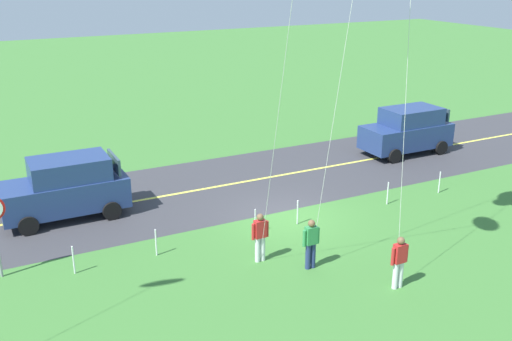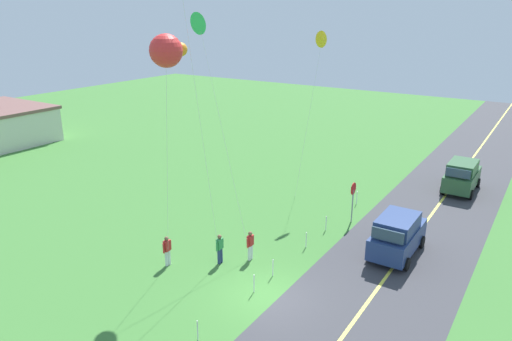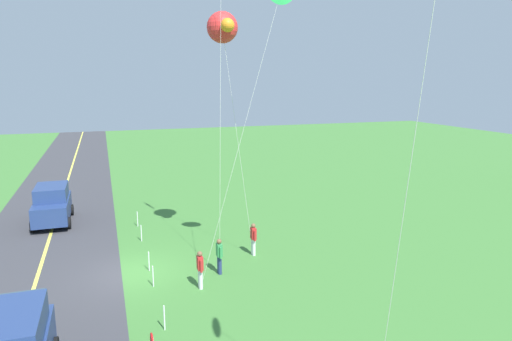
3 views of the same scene
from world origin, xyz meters
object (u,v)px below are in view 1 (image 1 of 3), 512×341
object	(u,v)px
car_parked_west_near	(407,130)
person_adult_near	(399,261)
person_adult_companion	(260,236)
car_suv_foreground	(66,187)
person_child_watcher	(311,242)

from	to	relation	value
car_parked_west_near	person_adult_near	xyz separation A→B (m)	(8.68, 9.77, -0.29)
person_adult_companion	car_suv_foreground	bearing A→B (deg)	-34.41
person_adult_near	person_adult_companion	size ratio (longest dim) A/B	1.00
person_adult_near	car_parked_west_near	bearing A→B (deg)	113.15
car_suv_foreground	person_adult_companion	size ratio (longest dim) A/B	2.75
person_child_watcher	person_adult_companion	bearing A→B (deg)	61.82
person_child_watcher	person_adult_near	bearing A→B (deg)	-127.25
car_suv_foreground	person_adult_near	world-z (taller)	car_suv_foreground
car_suv_foreground	person_adult_companion	distance (m)	7.77
person_adult_companion	person_adult_near	bearing A→B (deg)	149.23
car_suv_foreground	person_adult_companion	world-z (taller)	car_suv_foreground
car_suv_foreground	person_child_watcher	size ratio (longest dim) A/B	2.75
person_adult_companion	person_child_watcher	world-z (taller)	same
person_adult_companion	person_child_watcher	bearing A→B (deg)	154.90
person_adult_near	person_child_watcher	size ratio (longest dim) A/B	1.00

